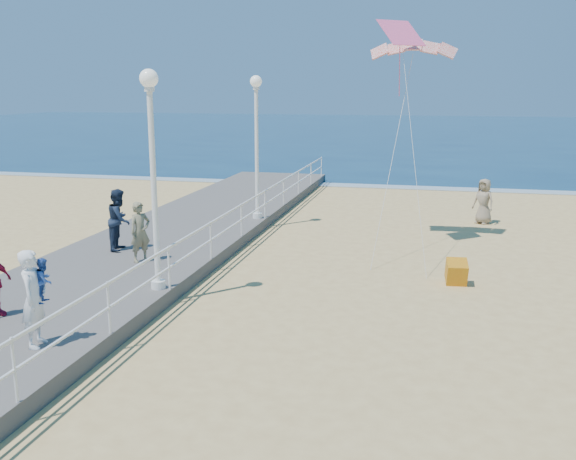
% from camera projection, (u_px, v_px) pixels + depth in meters
% --- Properties ---
extents(ground, '(160.00, 160.00, 0.00)m').
position_uv_depth(ground, '(373.00, 321.00, 14.87)').
color(ground, '#D9B971').
rests_on(ground, ground).
extents(ocean, '(160.00, 90.00, 0.05)m').
position_uv_depth(ocean, '(429.00, 132.00, 76.61)').
color(ocean, '#0C2D4C').
rests_on(ocean, ground).
extents(surf_line, '(160.00, 1.20, 0.04)m').
position_uv_depth(surf_line, '(412.00, 188.00, 34.34)').
color(surf_line, silver).
rests_on(surf_line, ground).
extents(boardwalk, '(5.00, 44.00, 0.40)m').
position_uv_depth(boardwalk, '(81.00, 290.00, 16.50)').
color(boardwalk, slate).
rests_on(boardwalk, ground).
extents(railing, '(0.05, 42.00, 0.55)m').
position_uv_depth(railing, '(168.00, 256.00, 15.72)').
color(railing, white).
rests_on(railing, boardwalk).
extents(lamp_post_mid, '(0.44, 0.44, 5.32)m').
position_uv_depth(lamp_post_mid, '(152.00, 158.00, 15.26)').
color(lamp_post_mid, white).
rests_on(lamp_post_mid, boardwalk).
extents(lamp_post_far, '(0.44, 0.44, 5.32)m').
position_uv_depth(lamp_post_far, '(256.00, 132.00, 23.81)').
color(lamp_post_far, white).
rests_on(lamp_post_far, boardwalk).
extents(woman_holding_toddler, '(0.60, 0.78, 1.92)m').
position_uv_depth(woman_holding_toddler, '(34.00, 299.00, 12.23)').
color(woman_holding_toddler, white).
rests_on(woman_holding_toddler, boardwalk).
extents(toddler_held, '(0.42, 0.49, 0.88)m').
position_uv_depth(toddler_held, '(44.00, 280.00, 12.27)').
color(toddler_held, '#2D54AC').
rests_on(toddler_held, boardwalk).
extents(spectator_6, '(0.70, 0.76, 1.74)m').
position_uv_depth(spectator_6, '(140.00, 232.00, 18.25)').
color(spectator_6, '#7C7656').
rests_on(spectator_6, boardwalk).
extents(spectator_7, '(0.87, 1.03, 1.88)m').
position_uv_depth(spectator_7, '(119.00, 219.00, 19.60)').
color(spectator_7, '#1B273C').
rests_on(spectator_7, boardwalk).
extents(beach_walker_c, '(1.04, 0.97, 1.79)m').
position_uv_depth(beach_walker_c, '(484.00, 201.00, 25.27)').
color(beach_walker_c, gray).
rests_on(beach_walker_c, ground).
extents(box_kite, '(0.62, 0.76, 0.74)m').
position_uv_depth(box_kite, '(456.00, 274.00, 17.53)').
color(box_kite, '#BF4A0B').
rests_on(box_kite, ground).
extents(kite_parafoil, '(2.86, 0.94, 0.65)m').
position_uv_depth(kite_parafoil, '(413.00, 45.00, 21.05)').
color(kite_parafoil, red).
extents(kite_diamond_pink, '(1.57, 1.54, 0.83)m').
position_uv_depth(kite_diamond_pink, '(401.00, 33.00, 19.96)').
color(kite_diamond_pink, '#EA568A').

